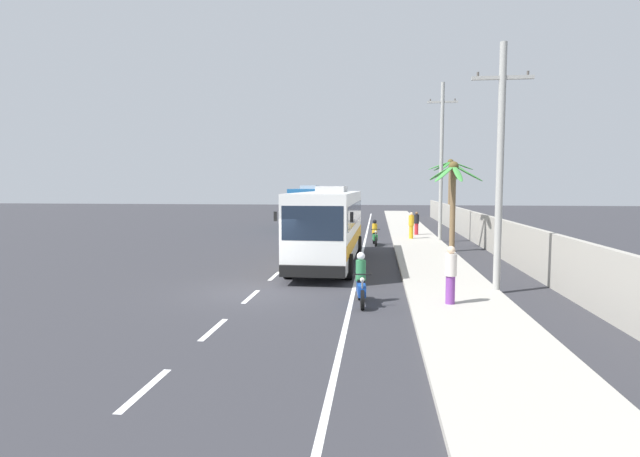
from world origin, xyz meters
TOP-DOWN VIEW (x-y plane):
  - ground_plane at (0.00, 0.00)m, footprint 160.00×160.00m
  - sidewalk_kerb at (6.80, 10.00)m, footprint 3.20×90.00m
  - lane_markings at (2.09, 14.93)m, footprint 3.53×71.65m
  - boundary_wall at (10.60, 14.00)m, footprint 0.24×60.00m
  - coach_bus_foreground at (1.93, 6.59)m, footprint 3.00×10.97m
  - coach_bus_far_lane at (-1.55, 27.13)m, footprint 2.89×11.92m
  - motorcycle_beside_bus at (3.71, -1.29)m, footprint 0.56×1.96m
  - motorcycle_trailing at (4.05, 14.52)m, footprint 0.56×1.96m
  - pedestrian_near_kerb at (6.42, -1.51)m, footprint 0.36×0.36m
  - pedestrian_midwalk at (7.05, 20.16)m, footprint 0.36×0.36m
  - pedestrian_far_walk at (6.49, 17.39)m, footprint 0.36×0.36m
  - utility_pole_nearest at (8.31, 0.81)m, footprint 2.02×0.24m
  - utility_pole_mid at (8.31, 16.64)m, footprint 1.94×0.24m
  - palm_nearest at (10.81, 30.28)m, footprint 4.11×3.61m
  - palm_second at (8.41, 11.99)m, footprint 2.97×3.29m

SIDE VIEW (x-z plane):
  - ground_plane at x=0.00m, z-range 0.00..0.00m
  - lane_markings at x=2.09m, z-range 0.00..0.01m
  - sidewalk_kerb at x=6.80m, z-range 0.00..0.14m
  - motorcycle_trailing at x=4.05m, z-range -0.15..1.45m
  - motorcycle_beside_bus at x=3.71m, z-range -0.15..1.48m
  - boundary_wall at x=10.60m, z-range 0.00..1.99m
  - pedestrian_midwalk at x=7.05m, z-range 0.18..1.86m
  - pedestrian_near_kerb at x=6.42m, z-range 0.19..1.96m
  - pedestrian_far_walk at x=6.49m, z-range 0.18..1.97m
  - coach_bus_foreground at x=1.93m, z-range 0.07..3.77m
  - coach_bus_far_lane at x=-1.55m, z-range 0.08..3.81m
  - palm_second at x=8.41m, z-range 1.05..6.13m
  - utility_pole_nearest at x=8.31m, z-range 0.18..8.67m
  - palm_nearest at x=10.81m, z-range 1.36..7.51m
  - utility_pole_mid at x=8.31m, z-range 0.19..10.53m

